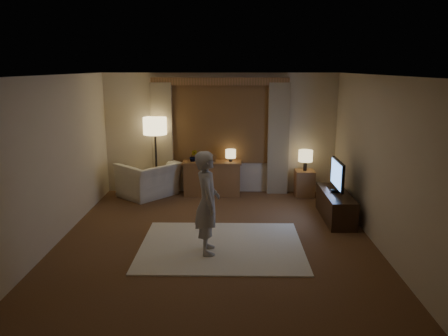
{
  "coord_description": "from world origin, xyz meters",
  "views": [
    {
      "loc": [
        0.25,
        -6.63,
        2.72
      ],
      "look_at": [
        0.12,
        0.6,
        1.04
      ],
      "focal_mm": 35.0,
      "sensor_mm": 36.0,
      "label": 1
    }
  ],
  "objects_px": {
    "side_table": "(304,183)",
    "armchair": "(149,179)",
    "person": "(207,203)",
    "tv_stand": "(336,206)",
    "sideboard": "(212,179)"
  },
  "relations": [
    {
      "from": "side_table",
      "to": "tv_stand",
      "type": "relative_size",
      "value": 0.4
    },
    {
      "from": "side_table",
      "to": "person",
      "type": "bearing_deg",
      "value": -122.52
    },
    {
      "from": "sideboard",
      "to": "side_table",
      "type": "distance_m",
      "value": 1.99
    },
    {
      "from": "armchair",
      "to": "tv_stand",
      "type": "height_order",
      "value": "armchair"
    },
    {
      "from": "person",
      "to": "side_table",
      "type": "bearing_deg",
      "value": -38.96
    },
    {
      "from": "side_table",
      "to": "armchair",
      "type": "bearing_deg",
      "value": -178.76
    },
    {
      "from": "sideboard",
      "to": "tv_stand",
      "type": "bearing_deg",
      "value": -33.06
    },
    {
      "from": "sideboard",
      "to": "side_table",
      "type": "bearing_deg",
      "value": -1.44
    },
    {
      "from": "sideboard",
      "to": "armchair",
      "type": "height_order",
      "value": "armchair"
    },
    {
      "from": "sideboard",
      "to": "side_table",
      "type": "xyz_separation_m",
      "value": [
        1.99,
        -0.05,
        -0.07
      ]
    },
    {
      "from": "tv_stand",
      "to": "sideboard",
      "type": "bearing_deg",
      "value": 146.94
    },
    {
      "from": "side_table",
      "to": "tv_stand",
      "type": "distance_m",
      "value": 1.5
    },
    {
      "from": "sideboard",
      "to": "side_table",
      "type": "relative_size",
      "value": 2.14
    },
    {
      "from": "armchair",
      "to": "side_table",
      "type": "relative_size",
      "value": 2.01
    },
    {
      "from": "armchair",
      "to": "person",
      "type": "bearing_deg",
      "value": 67.1
    }
  ]
}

